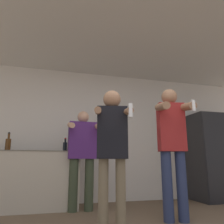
# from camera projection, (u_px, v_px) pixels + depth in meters

# --- Properties ---
(wall_back) EXTENTS (7.00, 0.06, 2.55)m
(wall_back) POSITION_uv_depth(u_px,v_px,m) (96.00, 135.00, 4.37)
(wall_back) COLOR silver
(wall_back) RESTS_ON ground_plane
(ceiling_slab) EXTENTS (7.00, 3.23, 0.05)m
(ceiling_slab) POSITION_uv_depth(u_px,v_px,m) (113.00, 40.00, 3.35)
(ceiling_slab) COLOR silver
(ceiling_slab) RESTS_ON wall_back
(refrigerator) EXTENTS (0.78, 0.76, 1.71)m
(refrigerator) POSITION_uv_depth(u_px,v_px,m) (210.00, 156.00, 4.46)
(refrigerator) COLOR #262628
(refrigerator) RESTS_ON ground_plane
(counter) EXTENTS (1.49, 0.68, 0.92)m
(counter) POSITION_uv_depth(u_px,v_px,m) (33.00, 180.00, 3.59)
(counter) COLOR #BCB29E
(counter) RESTS_ON ground_plane
(bottle_red_label) EXTENTS (0.06, 0.06, 0.28)m
(bottle_red_label) POSITION_uv_depth(u_px,v_px,m) (71.00, 145.00, 3.82)
(bottle_red_label) COLOR silver
(bottle_red_label) RESTS_ON counter
(bottle_amber_bourbon) EXTENTS (0.07, 0.07, 0.24)m
(bottle_amber_bourbon) POSITION_uv_depth(u_px,v_px,m) (65.00, 146.00, 3.79)
(bottle_amber_bourbon) COLOR black
(bottle_amber_bourbon) RESTS_ON counter
(bottle_short_whiskey) EXTENTS (0.09, 0.09, 0.31)m
(bottle_short_whiskey) POSITION_uv_depth(u_px,v_px,m) (8.00, 144.00, 3.57)
(bottle_short_whiskey) COLOR #563314
(bottle_short_whiskey) RESTS_ON counter
(person_woman_foreground) EXTENTS (0.46, 0.56, 1.58)m
(person_woman_foreground) POSITION_uv_depth(u_px,v_px,m) (112.00, 143.00, 2.45)
(person_woman_foreground) COLOR #75664C
(person_woman_foreground) RESTS_ON ground_plane
(person_man_side) EXTENTS (0.51, 0.58, 1.77)m
(person_man_side) POSITION_uv_depth(u_px,v_px,m) (172.00, 141.00, 2.98)
(person_man_side) COLOR navy
(person_man_side) RESTS_ON ground_plane
(person_spectator_back) EXTENTS (0.54, 0.45, 1.58)m
(person_spectator_back) POSITION_uv_depth(u_px,v_px,m) (82.00, 152.00, 3.55)
(person_spectator_back) COLOR #38422D
(person_spectator_back) RESTS_ON ground_plane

